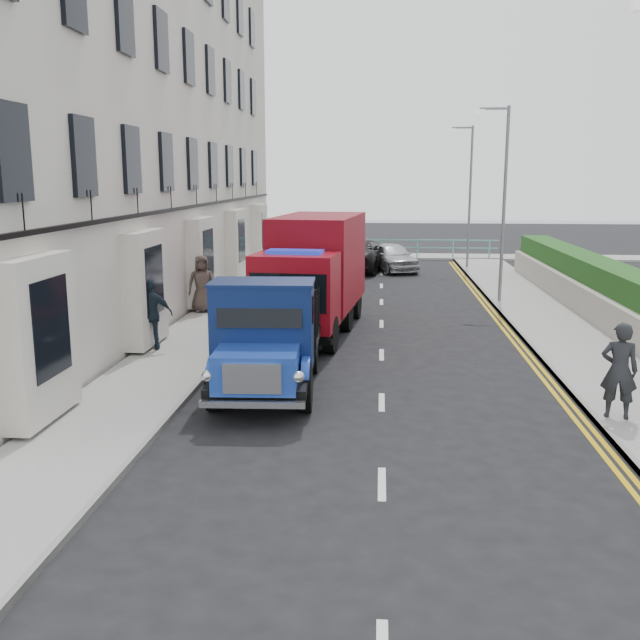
{
  "coord_description": "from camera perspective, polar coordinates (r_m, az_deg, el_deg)",
  "views": [
    {
      "loc": [
        -0.09,
        -12.15,
        4.59
      ],
      "look_at": [
        -1.41,
        3.57,
        1.4
      ],
      "focal_mm": 40.0,
      "sensor_mm": 36.0,
      "label": 1
    }
  ],
  "objects": [
    {
      "name": "pedestrian_west_near",
      "position": [
        19.02,
        -13.38,
        0.44
      ],
      "size": [
        1.19,
        0.74,
        1.89
      ],
      "primitive_type": "imported",
      "rotation": [
        0.0,
        0.0,
        3.41
      ],
      "color": "#1C2833",
      "rests_on": "pavement_west"
    },
    {
      "name": "lamp_mid",
      "position": [
        26.51,
        14.29,
        9.8
      ],
      "size": [
        1.23,
        0.18,
        7.0
      ],
      "color": "slate",
      "rests_on": "ground"
    },
    {
      "name": "seafront_car_left",
      "position": [
        35.5,
        3.15,
        5.26
      ],
      "size": [
        3.79,
        6.09,
        1.57
      ],
      "primitive_type": "imported",
      "rotation": [
        0.0,
        0.0,
        2.92
      ],
      "color": "black",
      "rests_on": "ground"
    },
    {
      "name": "parked_car_front",
      "position": [
        18.77,
        -5.03,
        -0.75
      ],
      "size": [
        1.57,
        3.81,
        1.29
      ],
      "primitive_type": "imported",
      "rotation": [
        0.0,
        0.0,
        0.01
      ],
      "color": "black",
      "rests_on": "ground"
    },
    {
      "name": "promenade",
      "position": [
        41.4,
        4.93,
        5.11
      ],
      "size": [
        30.0,
        2.5,
        0.12
      ],
      "primitive_type": "cube",
      "color": "gray",
      "rests_on": "ground"
    },
    {
      "name": "red_lorry",
      "position": [
        21.21,
        -0.45,
        3.94
      ],
      "size": [
        2.87,
        6.73,
        3.43
      ],
      "rotation": [
        0.0,
        0.0,
        -0.1
      ],
      "color": "black",
      "rests_on": "ground"
    },
    {
      "name": "seafront_railing",
      "position": [
        40.55,
        4.94,
        5.72
      ],
      "size": [
        13.0,
        0.08,
        1.11
      ],
      "color": "#59B2A5",
      "rests_on": "ground"
    },
    {
      "name": "lamp_far",
      "position": [
        36.41,
        11.74,
        10.26
      ],
      "size": [
        1.23,
        0.18,
        7.0
      ],
      "color": "slate",
      "rests_on": "ground"
    },
    {
      "name": "terrace_west",
      "position": [
        26.97,
        -16.24,
        16.48
      ],
      "size": [
        6.31,
        30.2,
        14.25
      ],
      "color": "beige",
      "rests_on": "ground"
    },
    {
      "name": "pedestrian_west_far",
      "position": [
        24.1,
        -9.44,
        2.89
      ],
      "size": [
        1.09,
        0.92,
        1.91
      ],
      "primitive_type": "imported",
      "rotation": [
        0.0,
        0.0,
        0.39
      ],
      "color": "#473A33",
      "rests_on": "pavement_west"
    },
    {
      "name": "bedford_lorry",
      "position": [
        14.88,
        -4.47,
        -2.03
      ],
      "size": [
        2.32,
        5.33,
        2.47
      ],
      "rotation": [
        0.0,
        0.0,
        0.05
      ],
      "color": "black",
      "rests_on": "ground"
    },
    {
      "name": "ground",
      "position": [
        12.99,
        4.96,
        -9.3
      ],
      "size": [
        120.0,
        120.0,
        0.0
      ],
      "primitive_type": "plane",
      "color": "black",
      "rests_on": "ground"
    },
    {
      "name": "parked_car_mid",
      "position": [
        20.2,
        -5.29,
        0.15
      ],
      "size": [
        1.92,
        4.13,
        1.31
      ],
      "primitive_type": "imported",
      "rotation": [
        0.0,
        0.0,
        0.14
      ],
      "color": "#617CD0",
      "rests_on": "ground"
    },
    {
      "name": "garden_east",
      "position": [
        22.68,
        23.52,
        1.11
      ],
      "size": [
        1.45,
        28.0,
        1.75
      ],
      "color": "#B2AD9E",
      "rests_on": "ground"
    },
    {
      "name": "parked_car_rear",
      "position": [
        28.01,
        -2.43,
        3.61
      ],
      "size": [
        2.47,
        5.52,
        1.57
      ],
      "primitive_type": "imported",
      "rotation": [
        0.0,
        0.0,
        0.05
      ],
      "color": "#B7B7BC",
      "rests_on": "ground"
    },
    {
      "name": "pavement_east",
      "position": [
        22.29,
        18.7,
        -0.91
      ],
      "size": [
        2.6,
        38.0,
        0.12
      ],
      "primitive_type": "cube",
      "color": "gray",
      "rests_on": "ground"
    },
    {
      "name": "seafront_car_right",
      "position": [
        35.37,
        5.76,
        5.06
      ],
      "size": [
        2.92,
        4.42,
        1.4
      ],
      "primitive_type": "imported",
      "rotation": [
        0.0,
        0.0,
        0.34
      ],
      "color": "#AEAFB3",
      "rests_on": "ground"
    },
    {
      "name": "sea_plane",
      "position": [
        72.3,
        4.92,
        7.75
      ],
      "size": [
        120.0,
        120.0,
        0.0
      ],
      "primitive_type": "plane",
      "color": "slate",
      "rests_on": "ground"
    },
    {
      "name": "pedestrian_east_near",
      "position": [
        14.43,
        22.82,
        -3.74
      ],
      "size": [
        0.75,
        0.58,
        1.84
      ],
      "primitive_type": "imported",
      "rotation": [
        0.0,
        0.0,
        2.91
      ],
      "color": "black",
      "rests_on": "pavement_east"
    },
    {
      "name": "pavement_west",
      "position": [
        22.23,
        -8.58,
        -0.46
      ],
      "size": [
        2.4,
        38.0,
        0.12
      ],
      "primitive_type": "cube",
      "color": "gray",
      "rests_on": "ground"
    }
  ]
}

